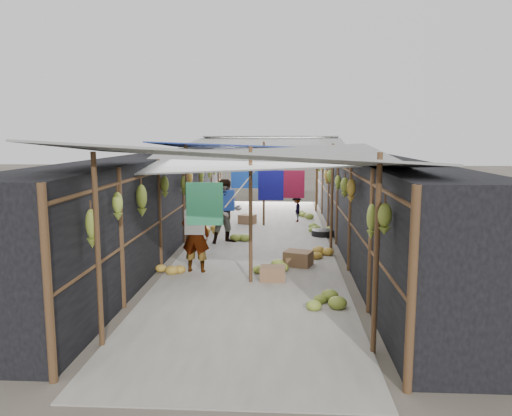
% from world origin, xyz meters
% --- Properties ---
extents(ground, '(80.00, 80.00, 0.00)m').
position_xyz_m(ground, '(0.00, 0.00, 0.00)').
color(ground, '#6B6356').
rests_on(ground, ground).
extents(aisle_slab, '(3.60, 16.00, 0.02)m').
position_xyz_m(aisle_slab, '(0.00, 6.50, 0.01)').
color(aisle_slab, '#9E998E').
rests_on(aisle_slab, ground).
extents(stall_left, '(1.40, 15.00, 2.30)m').
position_xyz_m(stall_left, '(-2.70, 6.50, 1.15)').
color(stall_left, black).
rests_on(stall_left, ground).
extents(stall_right, '(1.40, 15.00, 2.30)m').
position_xyz_m(stall_right, '(2.70, 6.50, 1.15)').
color(stall_right, black).
rests_on(stall_right, ground).
extents(crate_near, '(0.49, 0.40, 0.29)m').
position_xyz_m(crate_near, '(0.42, 3.12, 0.15)').
color(crate_near, brown).
rests_on(crate_near, ground).
extents(crate_mid, '(0.68, 0.61, 0.33)m').
position_xyz_m(crate_mid, '(0.94, 4.25, 0.17)').
color(crate_mid, brown).
rests_on(crate_mid, ground).
extents(crate_back, '(0.59, 0.55, 0.31)m').
position_xyz_m(crate_back, '(-0.53, 9.26, 0.15)').
color(crate_back, brown).
rests_on(crate_back, ground).
extents(black_basin, '(0.60, 0.60, 0.18)m').
position_xyz_m(black_basin, '(1.70, 7.49, 0.09)').
color(black_basin, black).
rests_on(black_basin, ground).
extents(vendor_elderly, '(0.60, 0.43, 1.56)m').
position_xyz_m(vendor_elderly, '(-1.17, 3.66, 0.78)').
color(vendor_elderly, white).
rests_on(vendor_elderly, ground).
extents(shopper_blue, '(1.02, 0.94, 1.68)m').
position_xyz_m(shopper_blue, '(-0.85, 6.46, 0.84)').
color(shopper_blue, '#1D3895').
rests_on(shopper_blue, ground).
extents(vendor_seated, '(0.32, 0.55, 0.85)m').
position_xyz_m(vendor_seated, '(1.04, 9.73, 0.42)').
color(vendor_seated, '#4B4541').
rests_on(vendor_seated, ground).
extents(market_canopy, '(5.62, 15.20, 2.77)m').
position_xyz_m(market_canopy, '(0.03, 6.82, 2.40)').
color(market_canopy, brown).
rests_on(market_canopy, ground).
extents(hanging_bananas, '(3.95, 13.59, 0.73)m').
position_xyz_m(hanging_bananas, '(-0.20, 6.59, 1.66)').
color(hanging_bananas, olive).
rests_on(hanging_bananas, ground).
extents(floor_bananas, '(3.92, 9.78, 0.35)m').
position_xyz_m(floor_bananas, '(0.46, 6.64, 0.15)').
color(floor_bananas, '#AC832C').
rests_on(floor_bananas, ground).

